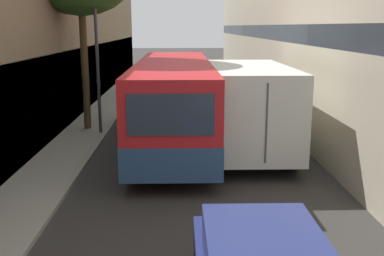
# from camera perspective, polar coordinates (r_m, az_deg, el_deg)

# --- Properties ---
(ground_plane) EXTENTS (150.00, 150.00, 0.00)m
(ground_plane) POSITION_cam_1_polar(r_m,az_deg,el_deg) (15.66, 0.10, -2.70)
(ground_plane) COLOR #33302D
(sidewalk_left) EXTENTS (1.81, 60.00, 0.11)m
(sidewalk_left) POSITION_cam_1_polar(r_m,az_deg,el_deg) (16.09, -15.11, -2.52)
(sidewalk_left) COLOR #9E998E
(sidewalk_left) RESTS_ON ground_plane
(building_left_shopfront) EXTENTS (2.40, 60.00, 7.98)m
(building_left_shopfront) POSITION_cam_1_polar(r_m,az_deg,el_deg) (16.17, -22.88, 9.82)
(building_left_shopfront) COLOR #847056
(building_left_shopfront) RESTS_ON ground_plane
(bus) EXTENTS (2.59, 11.61, 2.96)m
(bus) POSITION_cam_1_polar(r_m,az_deg,el_deg) (16.42, -2.31, 3.65)
(bus) COLOR red
(bus) RESTS_ON ground_plane
(box_truck) EXTENTS (2.40, 7.99, 2.94)m
(box_truck) POSITION_cam_1_polar(r_m,az_deg,el_deg) (15.69, 6.84, 3.22)
(box_truck) COLOR silver
(box_truck) RESTS_ON ground_plane
(panel_van) EXTENTS (1.92, 4.49, 2.08)m
(panel_van) POSITION_cam_1_polar(r_m,az_deg,el_deg) (26.96, -4.48, 6.30)
(panel_van) COLOR navy
(panel_van) RESTS_ON ground_plane
(street_lamp) EXTENTS (0.36, 0.80, 6.76)m
(street_lamp) POSITION_cam_1_polar(r_m,az_deg,el_deg) (17.54, -12.22, 14.56)
(street_lamp) COLOR #38383D
(street_lamp) RESTS_ON sidewalk_left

